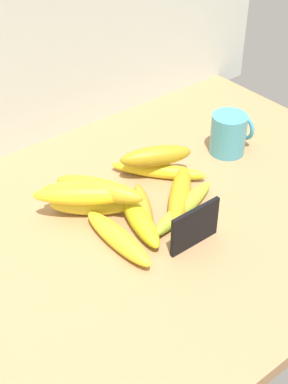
# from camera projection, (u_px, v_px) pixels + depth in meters

# --- Properties ---
(counter_top) EXTENTS (1.10, 0.76, 0.03)m
(counter_top) POSITION_uv_depth(u_px,v_px,m) (155.00, 222.00, 1.09)
(counter_top) COLOR #A77B50
(counter_top) RESTS_ON ground
(back_wall) EXTENTS (1.30, 0.02, 0.70)m
(back_wall) POSITION_uv_depth(u_px,v_px,m) (37.00, 2.00, 1.13)
(back_wall) COLOR beige
(back_wall) RESTS_ON ground
(chalkboard_sign) EXTENTS (0.11, 0.02, 0.08)m
(chalkboard_sign) POSITION_uv_depth(u_px,v_px,m) (195.00, 228.00, 1.00)
(chalkboard_sign) COLOR black
(chalkboard_sign) RESTS_ON counter_top
(coffee_mug) EXTENTS (0.10, 0.08, 0.09)m
(coffee_mug) POSITION_uv_depth(u_px,v_px,m) (229.00, 134.00, 1.24)
(coffee_mug) COLOR teal
(coffee_mug) RESTS_ON counter_top
(banana_0) EXTENTS (0.16, 0.18, 0.03)m
(banana_0) POSITION_uv_depth(u_px,v_px,m) (158.00, 170.00, 1.18)
(banana_0) COLOR yellow
(banana_0) RESTS_ON counter_top
(banana_1) EXTENTS (0.15, 0.13, 0.04)m
(banana_1) POSITION_uv_depth(u_px,v_px,m) (90.00, 205.00, 1.08)
(banana_1) COLOR yellow
(banana_1) RESTS_ON counter_top
(banana_2) EXTENTS (0.04, 0.18, 0.04)m
(banana_2) POSITION_uv_depth(u_px,v_px,m) (118.00, 238.00, 1.00)
(banana_2) COLOR yellow
(banana_2) RESTS_ON counter_top
(banana_3) EXTENTS (0.20, 0.09, 0.03)m
(banana_3) POSITION_uv_depth(u_px,v_px,m) (183.00, 208.00, 1.08)
(banana_3) COLOR #9EB830
(banana_3) RESTS_ON counter_top
(banana_4) EXTENTS (0.08, 0.17, 0.04)m
(banana_4) POSITION_uv_depth(u_px,v_px,m) (140.00, 220.00, 1.04)
(banana_4) COLOR yellow
(banana_4) RESTS_ON counter_top
(banana_5) EXTENTS (0.10, 0.15, 0.03)m
(banana_5) POSITION_uv_depth(u_px,v_px,m) (143.00, 208.00, 1.08)
(banana_5) COLOR #B78826
(banana_5) RESTS_ON counter_top
(banana_6) EXTENTS (0.17, 0.16, 0.04)m
(banana_6) POSITION_uv_depth(u_px,v_px,m) (178.00, 194.00, 1.11)
(banana_6) COLOR #BC941C
(banana_6) RESTS_ON counter_top
(banana_7) EXTENTS (0.15, 0.13, 0.04)m
(banana_7) POSITION_uv_depth(u_px,v_px,m) (84.00, 190.00, 1.06)
(banana_7) COLOR yellow
(banana_7) RESTS_ON banana_1
(banana_8) EXTENTS (0.13, 0.18, 0.04)m
(banana_8) POSITION_uv_depth(u_px,v_px,m) (99.00, 189.00, 1.05)
(banana_8) COLOR gold
(banana_8) RESTS_ON banana_1
(banana_9) EXTENTS (0.16, 0.10, 0.04)m
(banana_9) POSITION_uv_depth(u_px,v_px,m) (156.00, 156.00, 1.16)
(banana_9) COLOR #AA871C
(banana_9) RESTS_ON banana_0
(banana_10) EXTENTS (0.18, 0.15, 0.04)m
(banana_10) POSITION_uv_depth(u_px,v_px,m) (86.00, 195.00, 1.04)
(banana_10) COLOR yellow
(banana_10) RESTS_ON banana_1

